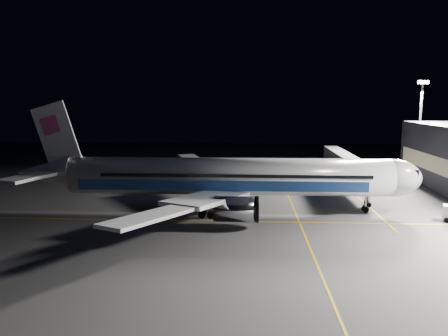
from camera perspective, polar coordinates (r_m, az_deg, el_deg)
name	(u,v)px	position (r m, az deg, el deg)	size (l,w,h in m)	color
ground	(229,210)	(66.93, 0.63, -5.56)	(200.00, 200.00, 0.00)	#4C4C4F
guide_line_main	(295,211)	(67.27, 9.22, -5.60)	(0.25, 80.00, 0.01)	gold
guide_line_cross	(227,221)	(61.15, 0.40, -6.98)	(70.00, 0.25, 0.01)	gold
guide_line_side	(358,197)	(78.99, 17.14, -3.68)	(0.25, 40.00, 0.01)	gold
airliner	(222,177)	(65.86, -0.29, -1.19)	(61.48, 54.22, 16.64)	silver
jet_bridge	(349,164)	(85.86, 15.99, 0.48)	(3.60, 34.40, 6.30)	#B2B2B7
floodlight_mast_north	(420,119)	(103.72, 24.24, 5.80)	(2.40, 0.68, 20.70)	#59595E
baggage_tug	(220,189)	(78.72, -0.48, -2.73)	(2.69, 2.35, 1.69)	black
safety_cone_a	(223,202)	(70.78, -0.12, -4.48)	(0.41, 0.41, 0.61)	#F04C0A
safety_cone_b	(198,198)	(73.84, -3.40, -3.91)	(0.43, 0.43, 0.65)	#F04C0A
safety_cone_c	(256,195)	(76.24, 4.26, -3.54)	(0.37, 0.37, 0.56)	#F04C0A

